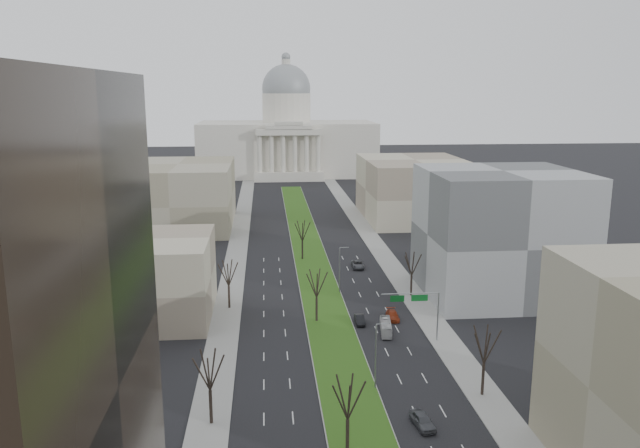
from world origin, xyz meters
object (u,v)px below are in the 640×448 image
car_grey_far (358,265)px  car_black (360,319)px  car_grey_near (423,420)px  box_van (386,327)px  car_red (393,315)px

car_grey_far → car_black: bearing=-95.6°
car_grey_near → box_van: box_van is taller
car_grey_near → car_black: car_grey_near is taller
car_black → car_red: 6.11m
box_van → car_grey_far: bearing=96.1°
car_grey_near → car_grey_far: size_ratio=0.85×
car_black → car_red: bearing=15.8°
car_red → box_van: 6.26m
car_black → car_red: size_ratio=0.90×
box_van → car_grey_near: bearing=-84.9°
car_black → car_grey_far: (4.62, 33.29, 0.06)m
car_grey_near → car_red: size_ratio=0.98×
car_black → box_van: box_van is taller
car_grey_near → car_grey_far: bearing=78.9°
car_grey_near → car_grey_far: (2.24, 66.68, -0.04)m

